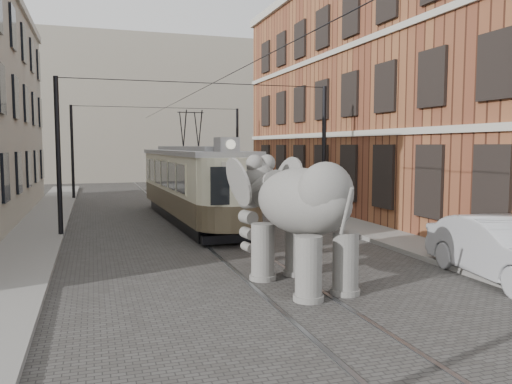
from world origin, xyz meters
name	(u,v)px	position (x,y,z in m)	size (l,w,h in m)	color
ground	(250,262)	(0.00, 0.00, 0.00)	(120.00, 120.00, 0.00)	#3D3B38
tram_rails	(250,262)	(0.00, 0.00, 0.01)	(1.54, 80.00, 0.02)	slate
sidewalk_right	(422,247)	(6.00, 0.00, 0.07)	(2.00, 60.00, 0.15)	slate
sidewalk_left	(11,276)	(-6.50, 0.00, 0.07)	(2.00, 60.00, 0.15)	slate
brick_building	(402,96)	(11.00, 9.00, 6.00)	(8.00, 26.00, 12.00)	brown
distant_block	(136,111)	(0.00, 40.00, 7.00)	(28.00, 10.00, 14.00)	#9D9582
catenary	(207,158)	(-0.20, 5.00, 3.00)	(11.00, 30.20, 6.00)	black
tram	(191,167)	(-0.12, 8.73, 2.50)	(2.60, 12.60, 5.00)	beige
elephant	(302,221)	(0.44, -2.94, 1.62)	(2.92, 5.30, 3.25)	#5E5C57
parked_car	(504,250)	(5.57, -4.02, 0.81)	(1.73, 4.92, 1.62)	#A1A1A5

